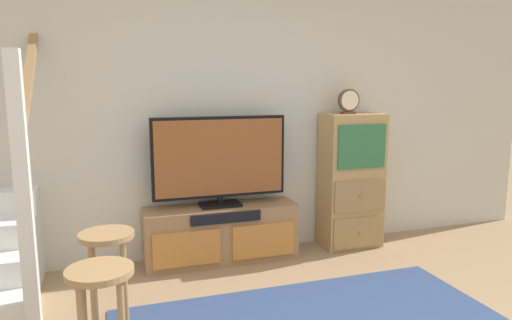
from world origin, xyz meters
The scene contains 7 objects.
back_wall centered at (0.00, 2.46, 1.35)m, with size 6.40×0.12×2.70m, color beige.
media_console centered at (-0.30, 2.19, 0.25)m, with size 1.37×0.38×0.51m.
television centered at (-0.30, 2.22, 0.93)m, with size 1.20×0.22×0.80m.
side_cabinet centered at (1.01, 2.20, 0.65)m, with size 0.58×0.38×1.31m.
desk_clock centered at (0.95, 2.19, 1.43)m, with size 0.21×0.08×0.23m.
bar_stool_near centered at (-1.30, 0.63, 0.50)m, with size 0.34×0.34×0.67m.
bar_stool_far centered at (-1.27, 1.20, 0.51)m, with size 0.34×0.34×0.68m.
Camera 1 is at (-1.23, -1.69, 1.59)m, focal length 32.23 mm.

